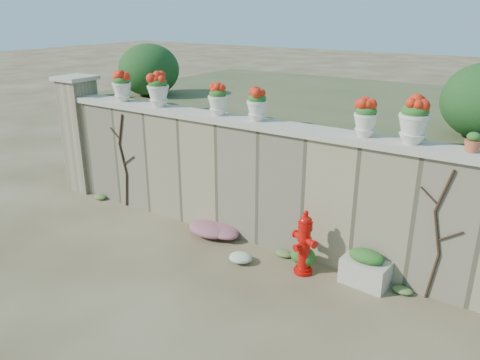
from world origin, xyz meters
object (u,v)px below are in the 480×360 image
Objects in this scene: terracotta_pot at (473,143)px; urn_pot_0 at (122,87)px; fire_hydrant at (304,242)px; planter_box at (365,269)px.

urn_pot_0 is at bearing -180.00° from terracotta_pot.
fire_hydrant reaches higher than planter_box.
fire_hydrant is at bearing -161.81° from planter_box.
planter_box is 2.26m from terracotta_pot.
fire_hydrant is 1.79× the size of urn_pot_0.
planter_box is 2.84× the size of terracotta_pot.
planter_box is 1.22× the size of urn_pot_0.
urn_pot_0 is (-5.14, 0.37, 2.13)m from planter_box.
terracotta_pot is at bearing 24.15° from planter_box.
terracotta_pot is (6.20, 0.00, -0.17)m from urn_pot_0.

